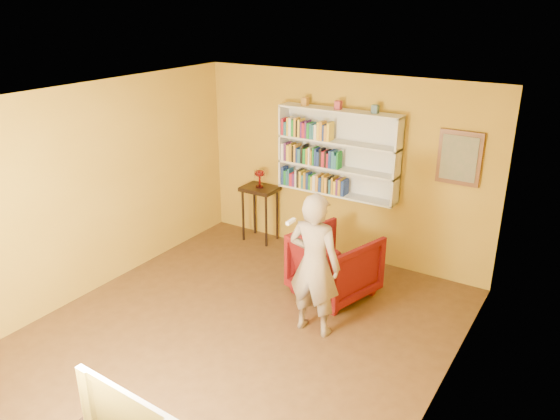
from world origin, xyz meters
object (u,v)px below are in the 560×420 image
Objects in this scene: person at (314,265)px; television at (141,418)px; bookshelf at (339,152)px; ruby_lustre at (260,175)px; console_table at (260,196)px; armchair at (335,264)px.

television is at bearing 88.53° from person.
ruby_lustre is at bearing -172.81° from bookshelf.
console_table is at bearing 0.00° from ruby_lustre.
ruby_lustre is 2.66m from person.
armchair is at bearing -27.22° from console_table.
person reaches higher than ruby_lustre.
ruby_lustre is 0.16× the size of person.
bookshelf reaches higher than armchair.
person is at bearing -42.67° from console_table.
ruby_lustre is 0.29× the size of armchair.
ruby_lustre is (-1.27, -0.16, -0.50)m from bookshelf.
armchair is at bearing -64.48° from bookshelf.
ruby_lustre is at bearing 116.66° from television.
armchair is (0.51, -1.07, -1.16)m from bookshelf.
ruby_lustre reaches higher than console_table.
console_table is at bearing 116.66° from television.
ruby_lustre is at bearing 180.00° from console_table.
armchair is 0.99m from person.
armchair is (1.78, -0.91, -0.31)m from console_table.
television is (1.99, -4.50, 0.05)m from console_table.
bookshelf is at bearing 101.64° from television.
console_table is at bearing -44.90° from person.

